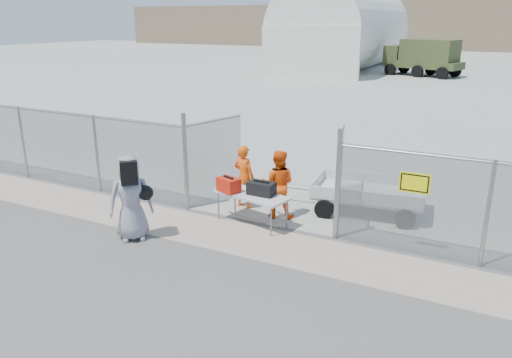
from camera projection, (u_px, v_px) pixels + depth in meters
The scene contains 13 objects.
ground at pixel (212, 255), 10.39m from camera, with size 160.00×160.00×0.00m, color #4F4D4D.
tarmac_inside at pixel (453, 72), 45.98m from camera, with size 160.00×80.00×0.01m, color #A4A59B.
dirt_strip at pixel (236, 237), 11.24m from camera, with size 44.00×1.60×0.01m, color tan.
chain_link_fence at pixel (256, 179), 11.75m from camera, with size 40.00×0.20×2.20m, color gray, non-canonical shape.
quonset_hangar at pixel (344, 26), 47.40m from camera, with size 9.00×18.00×8.00m, color silver, non-canonical shape.
folding_table at pixel (252, 209), 11.87m from camera, with size 1.81×0.75×0.77m, color silver, non-canonical shape.
orange_bag at pixel (229, 185), 11.86m from camera, with size 0.53×0.35×0.33m, color red.
black_duffel at pixel (261, 188), 11.66m from camera, with size 0.63×0.37×0.30m, color black.
security_worker_left at pixel (244, 177), 12.82m from camera, with size 0.61×0.40×1.66m, color #FF590E.
security_worker_right at pixel (278, 184), 12.17m from camera, with size 0.83×0.65×1.71m, color #FF590E.
visitor at pixel (131, 198), 10.91m from camera, with size 0.94×0.61×1.93m, color gray.
utility_trailer at pixel (369, 196), 12.58m from camera, with size 3.54×1.82×0.86m, color silver, non-canonical shape.
military_truck at pixel (423, 58), 42.42m from camera, with size 6.39×2.36×3.05m, color #3F4923, non-canonical shape.
Camera 1 is at (5.09, -7.96, 4.70)m, focal length 35.00 mm.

